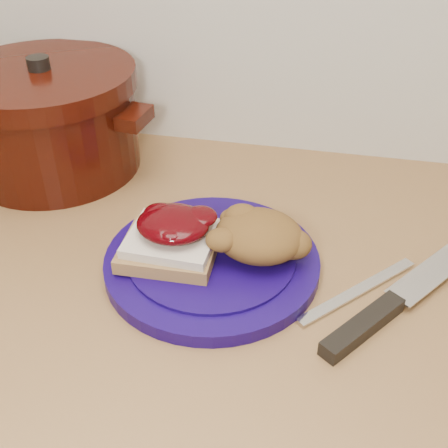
% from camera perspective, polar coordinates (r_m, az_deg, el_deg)
% --- Properties ---
extents(plate, '(0.27, 0.27, 0.02)m').
position_cam_1_polar(plate, '(0.65, -1.22, -3.88)').
color(plate, '#130548').
rests_on(plate, wood_countertop).
extents(sandwich, '(0.11, 0.09, 0.05)m').
position_cam_1_polar(sandwich, '(0.63, -5.36, -1.31)').
color(sandwich, olive).
rests_on(sandwich, plate).
extents(stuffing_mound, '(0.11, 0.10, 0.05)m').
position_cam_1_polar(stuffing_mound, '(0.63, 3.57, -1.19)').
color(stuffing_mound, brown).
rests_on(stuffing_mound, plate).
extents(chef_knife, '(0.21, 0.26, 0.02)m').
position_cam_1_polar(chef_knife, '(0.62, 16.25, -8.14)').
color(chef_knife, black).
rests_on(chef_knife, wood_countertop).
extents(butter_knife, '(0.13, 0.13, 0.00)m').
position_cam_1_polar(butter_knife, '(0.64, 13.46, -6.58)').
color(butter_knife, silver).
rests_on(butter_knife, wood_countertop).
extents(dutch_oven, '(0.31, 0.29, 0.17)m').
position_cam_1_polar(dutch_oven, '(0.85, -17.32, 10.16)').
color(dutch_oven, black).
rests_on(dutch_oven, wood_countertop).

